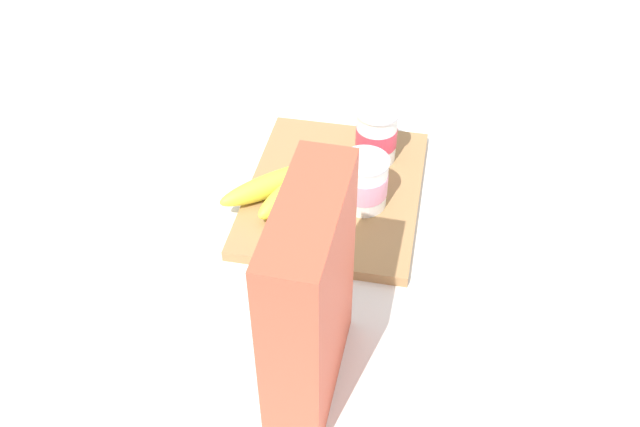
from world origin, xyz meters
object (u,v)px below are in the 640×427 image
cutting_board (334,192)px  yogurt_cup_back (364,182)px  cereal_box (310,302)px  yogurt_cup_front (376,135)px  banana_bunch (302,193)px

cutting_board → yogurt_cup_back: size_ratio=4.08×
cereal_box → yogurt_cup_front: size_ratio=3.09×
yogurt_cup_back → banana_bunch: size_ratio=0.40×
cereal_box → yogurt_cup_front: (-0.41, 0.02, -0.08)m
cereal_box → yogurt_cup_front: bearing=178.8°
yogurt_cup_front → cereal_box: bearing=-2.8°
cutting_board → banana_bunch: bearing=-45.3°
cutting_board → cereal_box: cereal_box is taller
banana_bunch → yogurt_cup_back: bearing=100.0°
cutting_board → yogurt_cup_back: yogurt_cup_back is taller
yogurt_cup_front → cutting_board: bearing=-30.7°
cereal_box → banana_bunch: 0.31m
cereal_box → yogurt_cup_back: cereal_box is taller
cutting_board → yogurt_cup_front: size_ratio=3.68×
cereal_box → yogurt_cup_back: size_ratio=3.43×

